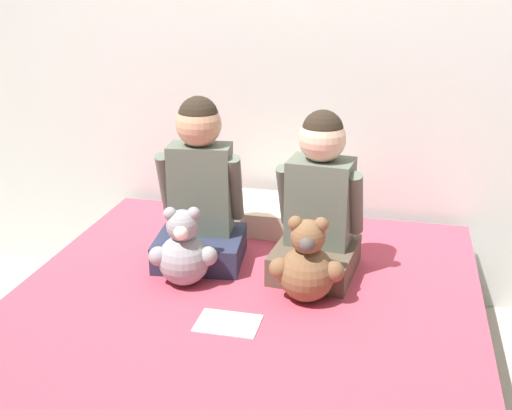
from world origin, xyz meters
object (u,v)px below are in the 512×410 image
object	(u,v)px
teddy_bear_held_by_left_child	(183,252)
teddy_bear_held_by_right_child	(307,266)
child_on_left	(200,192)
pillow_at_headboard	(280,215)
child_on_right	(319,204)
sign_card	(228,323)
bed	(240,356)

from	to	relation	value
teddy_bear_held_by_left_child	teddy_bear_held_by_right_child	xyz separation A→B (m)	(0.46, -0.02, 0.01)
child_on_left	teddy_bear_held_by_left_child	size ratio (longest dim) A/B	2.17
teddy_bear_held_by_left_child	pillow_at_headboard	size ratio (longest dim) A/B	0.59
teddy_bear_held_by_left_child	pillow_at_headboard	distance (m)	0.67
child_on_right	pillow_at_headboard	world-z (taller)	child_on_right
teddy_bear_held_by_right_child	pillow_at_headboard	bearing A→B (deg)	104.20
child_on_right	teddy_bear_held_by_right_child	size ratio (longest dim) A/B	1.99
child_on_left	teddy_bear_held_by_right_child	distance (m)	0.55
teddy_bear_held_by_left_child	teddy_bear_held_by_right_child	distance (m)	0.46
child_on_right	teddy_bear_held_by_right_child	xyz separation A→B (m)	(-0.00, -0.25, -0.14)
child_on_left	sign_card	distance (m)	0.60
teddy_bear_held_by_right_child	teddy_bear_held_by_left_child	bearing A→B (deg)	172.96
pillow_at_headboard	bed	bearing A→B (deg)	-90.00
child_on_left	child_on_right	size ratio (longest dim) A/B	1.05
sign_card	child_on_right	bearing A→B (deg)	64.18
teddy_bear_held_by_left_child	sign_card	size ratio (longest dim) A/B	1.45
child_on_left	child_on_right	distance (m)	0.47
child_on_right	sign_card	size ratio (longest dim) A/B	3.00
child_on_left	child_on_right	world-z (taller)	child_on_left
child_on_left	teddy_bear_held_by_left_child	distance (m)	0.28
teddy_bear_held_by_left_child	sign_card	bearing A→B (deg)	-59.68
pillow_at_headboard	child_on_right	bearing A→B (deg)	-60.16
teddy_bear_held_by_left_child	child_on_left	bearing A→B (deg)	77.26
bed	teddy_bear_held_by_left_child	size ratio (longest dim) A/B	6.11
child_on_right	pillow_at_headboard	bearing A→B (deg)	125.48
bed	child_on_left	bearing A→B (deg)	126.37
teddy_bear_held_by_right_child	bed	bearing A→B (deg)	-163.39
child_on_left	pillow_at_headboard	world-z (taller)	child_on_left
bed	teddy_bear_held_by_right_child	xyz separation A→B (m)	(0.22, 0.09, 0.35)
teddy_bear_held_by_right_child	sign_card	size ratio (longest dim) A/B	1.50
child_on_left	child_on_right	bearing A→B (deg)	-6.03
child_on_left	sign_card	world-z (taller)	child_on_left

